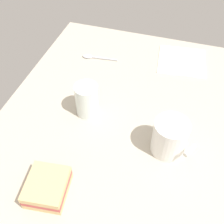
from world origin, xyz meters
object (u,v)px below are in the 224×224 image
spoon (94,57)px  glass_of_milk (87,101)px  coffee_mug_black (170,137)px  paper_napkin (182,61)px  sandwich_main (47,187)px

spoon → glass_of_milk: bearing=15.7°
coffee_mug_black → paper_napkin: 38.15cm
sandwich_main → spoon: (-50.41, -7.02, -1.82)cm
glass_of_milk → paper_napkin: (-31.81, 22.72, -4.34)cm
sandwich_main → paper_napkin: 61.94cm
coffee_mug_black → sandwich_main: size_ratio=1.02×
sandwich_main → paper_napkin: sandwich_main is taller
coffee_mug_black → glass_of_milk: same height
glass_of_milk → spoon: size_ratio=0.78×
coffee_mug_black → spoon: 43.70cm
coffee_mug_black → glass_of_milk: size_ratio=1.12×
coffee_mug_black → sandwich_main: 31.12cm
coffee_mug_black → spoon: coffee_mug_black is taller
paper_napkin → spoon: bearing=-76.3°
spoon → paper_napkin: (-7.23, 29.63, -0.23)cm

